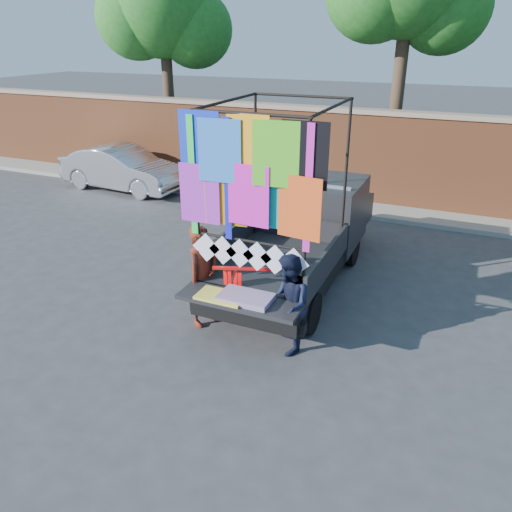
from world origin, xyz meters
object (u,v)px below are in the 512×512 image
at_px(pickup_truck, 305,229).
at_px(man, 288,304).
at_px(sedan, 122,168).
at_px(woman, 203,276).

distance_m(pickup_truck, man, 2.90).
bearing_deg(pickup_truck, sedan, 154.91).
relative_size(woman, man, 1.08).
bearing_deg(sedan, man, -124.84).
distance_m(pickup_truck, woman, 2.75).
xyz_separation_m(sedan, man, (7.62, -6.07, 0.14)).
bearing_deg(pickup_truck, woman, -108.31).
distance_m(woman, man, 1.56).
height_order(pickup_truck, man, pickup_truck).
distance_m(sedan, woman, 8.45).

